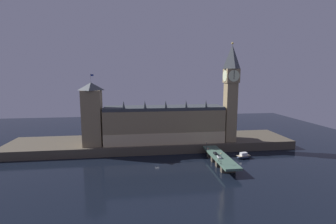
{
  "coord_description": "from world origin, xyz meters",
  "views": [
    {
      "loc": [
        -13.12,
        -150.84,
        56.31
      ],
      "look_at": [
        9.84,
        20.0,
        31.15
      ],
      "focal_mm": 26.0,
      "sensor_mm": 36.0,
      "label": 1
    }
  ],
  "objects_px": {
    "victoria_tower": "(92,114)",
    "boat_downstream": "(244,156)",
    "street_lamp_near": "(221,157)",
    "pedestrian_near_rail": "(219,160)",
    "clock_tower": "(231,90)",
    "car_northbound_lead": "(215,153)",
    "street_lamp_far": "(207,144)",
    "car_northbound_trail": "(219,157)",
    "pedestrian_far_rail": "(208,149)"
  },
  "relations": [
    {
      "from": "victoria_tower",
      "to": "boat_downstream",
      "type": "xyz_separation_m",
      "value": [
        104.87,
        -24.9,
        -27.93
      ]
    },
    {
      "from": "victoria_tower",
      "to": "street_lamp_near",
      "type": "height_order",
      "value": "victoria_tower"
    },
    {
      "from": "street_lamp_near",
      "to": "victoria_tower",
      "type": "bearing_deg",
      "value": 149.15
    },
    {
      "from": "victoria_tower",
      "to": "pedestrian_near_rail",
      "type": "xyz_separation_m",
      "value": [
        80.5,
        -42.79,
        -22.93
      ]
    },
    {
      "from": "clock_tower",
      "to": "boat_downstream",
      "type": "relative_size",
      "value": 6.73
    },
    {
      "from": "street_lamp_near",
      "to": "boat_downstream",
      "type": "height_order",
      "value": "street_lamp_near"
    },
    {
      "from": "victoria_tower",
      "to": "car_northbound_lead",
      "type": "bearing_deg",
      "value": -19.93
    },
    {
      "from": "boat_downstream",
      "to": "clock_tower",
      "type": "bearing_deg",
      "value": 94.85
    },
    {
      "from": "car_northbound_lead",
      "to": "street_lamp_far",
      "type": "relative_size",
      "value": 0.69
    },
    {
      "from": "street_lamp_near",
      "to": "boat_downstream",
      "type": "distance_m",
      "value": 34.8
    },
    {
      "from": "car_northbound_trail",
      "to": "pedestrian_far_rail",
      "type": "xyz_separation_m",
      "value": [
        -2.21,
        16.53,
        0.1
      ]
    },
    {
      "from": "car_northbound_trail",
      "to": "street_lamp_far",
      "type": "bearing_deg",
      "value": 97.85
    },
    {
      "from": "street_lamp_near",
      "to": "car_northbound_trail",
      "type": "bearing_deg",
      "value": 76.02
    },
    {
      "from": "victoria_tower",
      "to": "clock_tower",
      "type": "bearing_deg",
      "value": -1.36
    },
    {
      "from": "car_northbound_lead",
      "to": "street_lamp_far",
      "type": "distance_m",
      "value": 12.25
    },
    {
      "from": "pedestrian_near_rail",
      "to": "street_lamp_near",
      "type": "height_order",
      "value": "street_lamp_near"
    },
    {
      "from": "car_northbound_lead",
      "to": "boat_downstream",
      "type": "bearing_deg",
      "value": 12.92
    },
    {
      "from": "victoria_tower",
      "to": "street_lamp_far",
      "type": "xyz_separation_m",
      "value": [
        80.1,
        -18.41,
        -20.15
      ]
    },
    {
      "from": "victoria_tower",
      "to": "street_lamp_near",
      "type": "relative_size",
      "value": 7.39
    },
    {
      "from": "clock_tower",
      "to": "victoria_tower",
      "type": "relative_size",
      "value": 1.45
    },
    {
      "from": "pedestrian_far_rail",
      "to": "boat_downstream",
      "type": "distance_m",
      "value": 25.18
    },
    {
      "from": "pedestrian_near_rail",
      "to": "street_lamp_near",
      "type": "bearing_deg",
      "value": -94.51
    },
    {
      "from": "boat_downstream",
      "to": "car_northbound_trail",
      "type": "bearing_deg",
      "value": -150.65
    },
    {
      "from": "street_lamp_near",
      "to": "car_northbound_lead",
      "type": "bearing_deg",
      "value": 81.69
    },
    {
      "from": "pedestrian_near_rail",
      "to": "boat_downstream",
      "type": "xyz_separation_m",
      "value": [
        24.37,
        17.88,
        -4.99
      ]
    },
    {
      "from": "clock_tower",
      "to": "street_lamp_near",
      "type": "distance_m",
      "value": 62.48
    },
    {
      "from": "car_northbound_trail",
      "to": "car_northbound_lead",
      "type": "bearing_deg",
      "value": 90.0
    },
    {
      "from": "street_lamp_far",
      "to": "victoria_tower",
      "type": "bearing_deg",
      "value": 167.05
    },
    {
      "from": "pedestrian_near_rail",
      "to": "street_lamp_near",
      "type": "xyz_separation_m",
      "value": [
        -0.4,
        -5.07,
        3.4
      ]
    },
    {
      "from": "clock_tower",
      "to": "pedestrian_near_rail",
      "type": "height_order",
      "value": "clock_tower"
    },
    {
      "from": "clock_tower",
      "to": "car_northbound_lead",
      "type": "distance_m",
      "value": 52.61
    },
    {
      "from": "car_northbound_lead",
      "to": "car_northbound_trail",
      "type": "height_order",
      "value": "car_northbound_trail"
    },
    {
      "from": "victoria_tower",
      "to": "car_northbound_lead",
      "type": "xyz_separation_m",
      "value": [
        82.71,
        -29.99,
        -23.19
      ]
    },
    {
      "from": "clock_tower",
      "to": "street_lamp_near",
      "type": "xyz_separation_m",
      "value": [
        -22.86,
        -45.4,
        -36.34
      ]
    },
    {
      "from": "car_northbound_lead",
      "to": "pedestrian_near_rail",
      "type": "bearing_deg",
      "value": -99.8
    },
    {
      "from": "car_northbound_lead",
      "to": "car_northbound_trail",
      "type": "distance_m",
      "value": 7.37
    },
    {
      "from": "pedestrian_near_rail",
      "to": "clock_tower",
      "type": "bearing_deg",
      "value": 60.88
    },
    {
      "from": "clock_tower",
      "to": "car_northbound_lead",
      "type": "height_order",
      "value": "clock_tower"
    },
    {
      "from": "victoria_tower",
      "to": "street_lamp_near",
      "type": "bearing_deg",
      "value": -30.85
    },
    {
      "from": "victoria_tower",
      "to": "car_northbound_trail",
      "type": "distance_m",
      "value": 93.67
    },
    {
      "from": "car_northbound_lead",
      "to": "pedestrian_far_rail",
      "type": "relative_size",
      "value": 2.56
    },
    {
      "from": "clock_tower",
      "to": "street_lamp_near",
      "type": "relative_size",
      "value": 10.71
    },
    {
      "from": "pedestrian_far_rail",
      "to": "car_northbound_lead",
      "type": "bearing_deg",
      "value": -76.42
    },
    {
      "from": "victoria_tower",
      "to": "street_lamp_near",
      "type": "distance_m",
      "value": 95.33
    },
    {
      "from": "car_northbound_trail",
      "to": "boat_downstream",
      "type": "relative_size",
      "value": 0.35
    },
    {
      "from": "clock_tower",
      "to": "pedestrian_near_rail",
      "type": "distance_m",
      "value": 60.92
    },
    {
      "from": "car_northbound_trail",
      "to": "pedestrian_near_rail",
      "type": "height_order",
      "value": "pedestrian_near_rail"
    },
    {
      "from": "pedestrian_near_rail",
      "to": "victoria_tower",
      "type": "bearing_deg",
      "value": 152.01
    },
    {
      "from": "victoria_tower",
      "to": "car_northbound_lead",
      "type": "height_order",
      "value": "victoria_tower"
    },
    {
      "from": "clock_tower",
      "to": "car_northbound_lead",
      "type": "bearing_deg",
      "value": -126.34
    }
  ]
}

